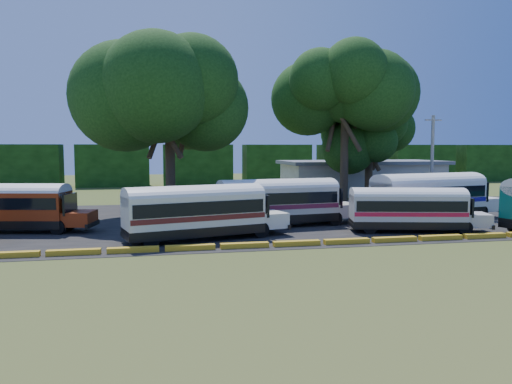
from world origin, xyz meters
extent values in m
plane|color=#3B521B|center=(0.00, 0.00, 0.00)|extent=(160.00, 160.00, 0.00)
cube|color=black|center=(1.00, 12.00, 0.01)|extent=(64.00, 24.00, 0.02)
cube|color=gold|center=(-13.50, 1.00, 0.15)|extent=(2.70, 0.45, 0.30)
cube|color=gold|center=(-10.50, 1.00, 0.15)|extent=(2.70, 0.45, 0.30)
cube|color=gold|center=(-7.50, 1.00, 0.15)|extent=(2.70, 0.45, 0.30)
cube|color=gold|center=(-4.50, 1.00, 0.15)|extent=(2.70, 0.45, 0.30)
cube|color=gold|center=(-1.50, 1.00, 0.15)|extent=(2.70, 0.45, 0.30)
cube|color=gold|center=(1.50, 1.00, 0.15)|extent=(2.70, 0.45, 0.30)
cube|color=gold|center=(4.50, 1.00, 0.15)|extent=(2.70, 0.45, 0.30)
cube|color=gold|center=(7.50, 1.00, 0.15)|extent=(2.70, 0.45, 0.30)
cube|color=gold|center=(10.50, 1.00, 0.15)|extent=(2.70, 0.45, 0.30)
cube|color=gold|center=(13.50, 1.00, 0.15)|extent=(2.70, 0.45, 0.30)
cube|color=beige|center=(18.00, 30.00, 1.80)|extent=(18.00, 8.00, 3.60)
cube|color=slate|center=(18.00, 30.00, 3.80)|extent=(19.00, 9.00, 0.40)
cube|color=black|center=(-24.00, 48.00, 3.00)|extent=(10.00, 4.00, 6.00)
cube|color=black|center=(-12.00, 48.00, 3.00)|extent=(10.00, 4.00, 6.00)
cube|color=black|center=(0.00, 48.00, 3.00)|extent=(10.00, 4.00, 6.00)
cube|color=black|center=(12.00, 48.00, 3.00)|extent=(10.00, 4.00, 6.00)
cube|color=black|center=(24.00, 48.00, 3.00)|extent=(10.00, 4.00, 6.00)
cube|color=black|center=(36.00, 48.00, 3.00)|extent=(10.00, 4.00, 6.00)
cube|color=black|center=(48.00, 48.00, 3.00)|extent=(10.00, 4.00, 6.00)
cylinder|color=black|center=(-12.46, 7.58, 0.49)|extent=(1.01, 0.47, 0.97)
cylinder|color=black|center=(-12.02, 9.61, 0.49)|extent=(1.01, 0.47, 0.97)
cube|color=black|center=(-15.95, 9.39, 0.63)|extent=(8.31, 4.05, 0.54)
cube|color=#972E0E|center=(-15.95, 9.39, 1.79)|extent=(8.31, 4.05, 1.78)
cube|color=black|center=(-15.95, 9.39, 2.00)|extent=(8.01, 4.04, 0.75)
ellipsoid|color=silver|center=(-15.95, 9.39, 2.68)|extent=(8.31, 4.05, 1.09)
cube|color=#972E0E|center=(-11.20, 8.37, 0.92)|extent=(2.16, 2.46, 0.92)
cube|color=black|center=(-11.80, 8.50, 1.87)|extent=(0.61, 2.22, 1.34)
cube|color=black|center=(-10.39, 8.20, 0.54)|extent=(0.67, 2.37, 0.29)
cylinder|color=black|center=(0.05, 3.83, 0.50)|extent=(1.04, 0.52, 1.00)
cylinder|color=black|center=(-0.48, 5.91, 0.50)|extent=(1.04, 0.52, 1.00)
cylinder|color=black|center=(-6.57, 2.14, 0.50)|extent=(1.04, 0.52, 1.00)
cylinder|color=black|center=(-7.11, 4.22, 0.50)|extent=(1.04, 0.52, 1.00)
cube|color=black|center=(-4.02, 3.90, 0.65)|extent=(8.61, 4.47, 0.55)
cube|color=white|center=(-4.02, 3.90, 1.84)|extent=(8.61, 4.47, 1.84)
cube|color=black|center=(-4.02, 3.90, 2.06)|extent=(8.30, 4.45, 0.77)
cube|color=#5B1B17|center=(-4.02, 3.90, 1.48)|extent=(8.54, 4.49, 0.30)
ellipsoid|color=silver|center=(-4.02, 3.90, 2.76)|extent=(8.61, 4.47, 1.13)
cube|color=white|center=(0.85, 5.15, 0.95)|extent=(2.30, 2.59, 0.95)
cube|color=black|center=(0.24, 4.99, 1.94)|extent=(0.72, 2.28, 1.38)
cube|color=black|center=(1.68, 5.36, 0.55)|extent=(0.78, 2.43, 0.30)
cube|color=black|center=(-7.96, 2.90, 0.55)|extent=(0.78, 2.43, 0.30)
cylinder|color=black|center=(6.25, 7.54, 0.51)|extent=(1.05, 0.41, 1.02)
cylinder|color=black|center=(5.98, 9.70, 0.51)|extent=(1.05, 0.41, 1.02)
cylinder|color=black|center=(-0.62, 6.68, 0.51)|extent=(1.05, 0.41, 1.02)
cylinder|color=black|center=(-0.89, 8.84, 0.51)|extent=(1.05, 0.41, 1.02)
cube|color=black|center=(2.17, 8.13, 0.66)|extent=(8.60, 3.57, 0.56)
cube|color=beige|center=(2.17, 8.13, 1.87)|extent=(8.60, 3.57, 1.86)
cube|color=black|center=(2.17, 8.13, 2.09)|extent=(8.28, 3.59, 0.78)
cube|color=maroon|center=(2.17, 8.13, 1.50)|extent=(8.52, 3.60, 0.31)
ellipsoid|color=silver|center=(2.17, 8.13, 2.80)|extent=(8.60, 3.57, 1.15)
cube|color=beige|center=(7.22, 8.76, 0.97)|extent=(2.10, 2.45, 0.97)
cube|color=black|center=(6.59, 8.68, 1.96)|extent=(0.44, 2.34, 1.40)
cube|color=black|center=(8.08, 8.87, 0.56)|extent=(0.49, 2.50, 0.31)
cube|color=black|center=(-1.92, 7.61, 0.56)|extent=(0.49, 2.50, 0.31)
cylinder|color=black|center=(13.09, 2.33, 0.45)|extent=(0.92, 0.45, 0.89)
cylinder|color=black|center=(13.53, 4.19, 0.45)|extent=(0.92, 0.45, 0.89)
cylinder|color=black|center=(7.20, 3.74, 0.45)|extent=(0.92, 0.45, 0.89)
cylinder|color=black|center=(7.64, 5.59, 0.45)|extent=(0.92, 0.45, 0.89)
cube|color=black|center=(9.93, 4.06, 0.58)|extent=(7.62, 3.86, 0.49)
cube|color=beige|center=(9.93, 4.06, 1.63)|extent=(7.62, 3.86, 1.63)
cube|color=black|center=(9.93, 4.06, 1.83)|extent=(7.34, 3.84, 0.68)
cube|color=red|center=(9.93, 4.06, 1.31)|extent=(7.55, 3.87, 0.27)
ellipsoid|color=silver|center=(9.93, 4.06, 2.45)|extent=(7.62, 3.86, 1.00)
cube|color=beige|center=(14.26, 3.03, 0.85)|extent=(2.01, 2.28, 0.85)
cube|color=black|center=(13.71, 3.16, 1.71)|extent=(0.60, 2.02, 1.22)
cube|color=black|center=(15.00, 2.86, 0.49)|extent=(0.66, 2.16, 0.27)
cube|color=black|center=(6.42, 4.90, 0.49)|extent=(0.66, 2.16, 0.27)
cylinder|color=black|center=(18.56, 8.32, 0.55)|extent=(1.13, 0.52, 1.10)
cylinder|color=black|center=(18.09, 10.61, 0.55)|extent=(1.13, 0.52, 1.10)
cylinder|color=black|center=(11.27, 6.82, 0.55)|extent=(1.13, 0.52, 1.10)
cylinder|color=black|center=(10.80, 9.12, 0.55)|extent=(1.13, 0.52, 1.10)
cube|color=black|center=(14.14, 8.61, 0.71)|extent=(9.35, 4.49, 0.60)
cube|color=white|center=(14.14, 8.61, 2.01)|extent=(9.35, 4.49, 2.00)
cube|color=black|center=(14.14, 8.61, 2.25)|extent=(9.01, 4.48, 0.84)
cube|color=#170D8B|center=(14.14, 8.61, 1.61)|extent=(9.27, 4.51, 0.33)
ellipsoid|color=silver|center=(14.14, 8.61, 3.01)|extent=(9.35, 4.49, 1.23)
cube|color=white|center=(19.51, 9.71, 1.04)|extent=(2.42, 2.76, 1.04)
cube|color=black|center=(18.83, 9.57, 2.11)|extent=(0.67, 2.50, 1.50)
cube|color=black|center=(20.42, 9.89, 0.60)|extent=(0.73, 2.67, 0.33)
cube|color=black|center=(9.80, 7.72, 0.60)|extent=(0.73, 2.67, 0.33)
cylinder|color=#322419|center=(-5.01, 16.34, 3.57)|extent=(0.80, 0.80, 7.15)
cylinder|color=#322419|center=(-3.79, 16.79, 6.64)|extent=(1.31, 2.61, 4.09)
cylinder|color=#322419|center=(-6.00, 17.18, 6.64)|extent=(2.02, 2.29, 4.09)
cylinder|color=#322419|center=(-5.23, 15.06, 6.64)|extent=(2.65, 0.89, 4.09)
ellipsoid|color=black|center=(-5.01, 16.34, 10.46)|extent=(11.30, 11.30, 8.29)
cylinder|color=#322419|center=(11.93, 20.27, 3.98)|extent=(0.80, 0.80, 7.96)
cylinder|color=#322419|center=(13.15, 20.72, 7.40)|extent=(1.40, 2.85, 4.53)
cylinder|color=#322419|center=(10.93, 21.11, 7.40)|extent=(2.18, 2.48, 4.53)
cylinder|color=#322419|center=(11.70, 18.99, 7.40)|extent=(2.90, 0.93, 4.53)
ellipsoid|color=black|center=(11.93, 20.27, 11.59)|extent=(10.02, 10.02, 7.35)
cylinder|color=#322419|center=(15.93, 23.42, 2.43)|extent=(0.80, 0.80, 4.85)
cylinder|color=#322419|center=(17.15, 23.86, 4.51)|extent=(1.06, 1.93, 2.85)
cylinder|color=#322419|center=(14.93, 24.25, 4.51)|extent=(1.56, 1.74, 2.85)
cylinder|color=#322419|center=(15.70, 22.14, 4.51)|extent=(1.95, 0.76, 2.85)
ellipsoid|color=black|center=(15.93, 23.42, 7.26)|extent=(7.49, 7.49, 5.50)
cylinder|color=gray|center=(17.98, 14.62, 4.21)|extent=(0.30, 0.30, 8.41)
cube|color=gray|center=(17.98, 14.62, 7.99)|extent=(1.60, 0.12, 0.12)
camera|label=1|loc=(-6.35, -25.82, 5.57)|focal=35.00mm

